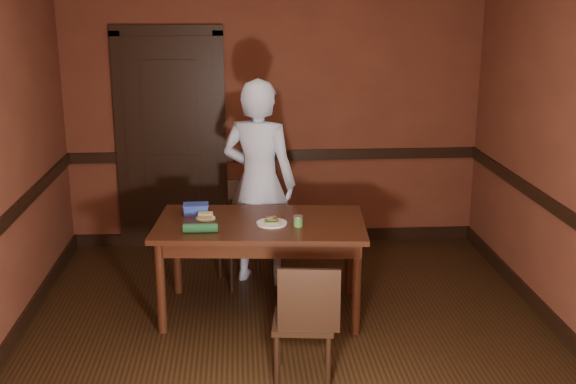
{
  "coord_description": "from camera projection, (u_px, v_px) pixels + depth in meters",
  "views": [
    {
      "loc": [
        -0.35,
        -4.65,
        2.45
      ],
      "look_at": [
        0.0,
        0.35,
        1.05
      ],
      "focal_mm": 45.0,
      "sensor_mm": 36.0,
      "label": 1
    }
  ],
  "objects": [
    {
      "name": "wall_front",
      "position": [
        337.0,
        303.0,
        2.63
      ],
      "size": [
        4.0,
        0.02,
        2.7
      ],
      "primitive_type": "cube",
      "color": "#5A2A1B",
      "rests_on": "ground"
    },
    {
      "name": "wrapped_veg",
      "position": [
        201.0,
        228.0,
        5.26
      ],
      "size": [
        0.25,
        0.07,
        0.07
      ],
      "primitive_type": "cylinder",
      "rotation": [
        0.0,
        1.57,
        -0.01
      ],
      "color": "#194E27",
      "rests_on": "dining_table"
    },
    {
      "name": "person",
      "position": [
        259.0,
        183.0,
        6.11
      ],
      "size": [
        0.75,
        0.63,
        1.77
      ],
      "primitive_type": "imported",
      "rotation": [
        0.0,
        0.0,
        2.77
      ],
      "color": "silver",
      "rests_on": "floor"
    },
    {
      "name": "wall_back",
      "position": [
        274.0,
        109.0,
        6.95
      ],
      "size": [
        4.0,
        0.02,
        2.7
      ],
      "primitive_type": "cube",
      "color": "#5A2A1B",
      "rests_on": "ground"
    },
    {
      "name": "chair_near",
      "position": [
        303.0,
        319.0,
        4.64
      ],
      "size": [
        0.43,
        0.43,
        0.83
      ],
      "primitive_type": null,
      "rotation": [
        0.0,
        0.0,
        3.03
      ],
      "color": "black",
      "rests_on": "floor"
    },
    {
      "name": "door",
      "position": [
        171.0,
        138.0,
        6.92
      ],
      "size": [
        1.05,
        0.07,
        2.2
      ],
      "color": "black",
      "rests_on": "ground"
    },
    {
      "name": "chair_far",
      "position": [
        245.0,
        233.0,
        6.19
      ],
      "size": [
        0.52,
        0.52,
        0.89
      ],
      "primitive_type": null,
      "rotation": [
        0.0,
        0.0,
        0.3
      ],
      "color": "black",
      "rests_on": "floor"
    },
    {
      "name": "dining_table",
      "position": [
        261.0,
        267.0,
        5.62
      ],
      "size": [
        1.66,
        1.02,
        0.75
      ],
      "primitive_type": "cube",
      "rotation": [
        0.0,
        0.0,
        -0.08
      ],
      "color": "#34180D",
      "rests_on": "floor"
    },
    {
      "name": "baseboard_back",
      "position": [
        275.0,
        236.0,
        7.28
      ],
      "size": [
        4.0,
        0.03,
        0.12
      ],
      "primitive_type": "cube",
      "color": "black",
      "rests_on": "ground"
    },
    {
      "name": "food_tub",
      "position": [
        196.0,
        209.0,
        5.7
      ],
      "size": [
        0.2,
        0.14,
        0.08
      ],
      "rotation": [
        0.0,
        0.0,
        0.04
      ],
      "color": "blue",
      "rests_on": "dining_table"
    },
    {
      "name": "sauce_jar",
      "position": [
        298.0,
        221.0,
        5.4
      ],
      "size": [
        0.07,
        0.07,
        0.08
      ],
      "rotation": [
        0.0,
        0.0,
        0.26
      ],
      "color": "#4A8A3A",
      "rests_on": "dining_table"
    },
    {
      "name": "dado_back",
      "position": [
        275.0,
        155.0,
        7.06
      ],
      "size": [
        4.0,
        0.03,
        0.1
      ],
      "primitive_type": "cube",
      "color": "black",
      "rests_on": "ground"
    },
    {
      "name": "baseboard_right",
      "position": [
        562.0,
        330.0,
        5.27
      ],
      "size": [
        0.03,
        4.5,
        0.12
      ],
      "primitive_type": "cube",
      "color": "black",
      "rests_on": "ground"
    },
    {
      "name": "sandwich_plate",
      "position": [
        272.0,
        222.0,
        5.45
      ],
      "size": [
        0.23,
        0.23,
        0.06
      ],
      "rotation": [
        0.0,
        0.0,
        0.09
      ],
      "color": "silver",
      "rests_on": "dining_table"
    },
    {
      "name": "baseboard_left",
      "position": [
        6.0,
        348.0,
        5.0
      ],
      "size": [
        0.03,
        4.5,
        0.12
      ],
      "primitive_type": "cube",
      "color": "black",
      "rests_on": "ground"
    },
    {
      "name": "dado_right",
      "position": [
        574.0,
        221.0,
        5.04
      ],
      "size": [
        0.03,
        4.5,
        0.1
      ],
      "primitive_type": "cube",
      "color": "black",
      "rests_on": "ground"
    },
    {
      "name": "floor",
      "position": [
        291.0,
        346.0,
        5.15
      ],
      "size": [
        4.0,
        4.5,
        0.01
      ],
      "primitive_type": "cube",
      "color": "black",
      "rests_on": "ground"
    },
    {
      "name": "cheese_saucer",
      "position": [
        206.0,
        216.0,
        5.59
      ],
      "size": [
        0.15,
        0.15,
        0.05
      ],
      "rotation": [
        0.0,
        0.0,
        -0.07
      ],
      "color": "silver",
      "rests_on": "dining_table"
    }
  ]
}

